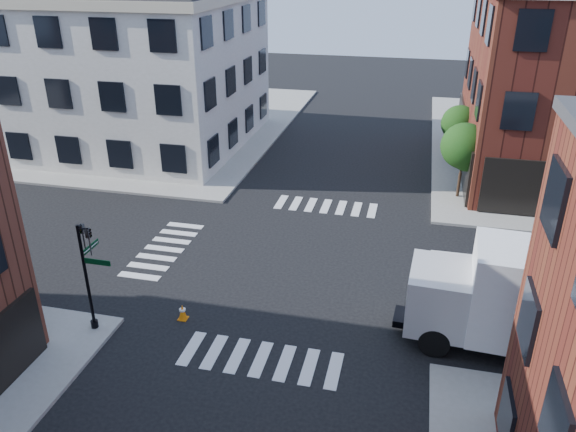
# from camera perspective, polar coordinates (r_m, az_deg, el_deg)

# --- Properties ---
(ground) EXTENTS (120.00, 120.00, 0.00)m
(ground) POSITION_cam_1_polar(r_m,az_deg,el_deg) (26.72, 1.32, -5.01)
(ground) COLOR black
(ground) RESTS_ON ground
(sidewalk_nw) EXTENTS (30.00, 30.00, 0.15)m
(sidewalk_nw) POSITION_cam_1_polar(r_m,az_deg,el_deg) (52.36, -16.89, 9.32)
(sidewalk_nw) COLOR gray
(sidewalk_nw) RESTS_ON ground
(building_nw) EXTENTS (22.00, 16.00, 11.00)m
(building_nw) POSITION_cam_1_polar(r_m,az_deg,el_deg) (46.00, -18.56, 13.99)
(building_nw) COLOR beige
(building_nw) RESTS_ON ground
(tree_near) EXTENTS (2.69, 2.69, 4.49)m
(tree_near) POSITION_cam_1_polar(r_m,az_deg,el_deg) (34.29, 17.53, 6.56)
(tree_near) COLOR black
(tree_near) RESTS_ON ground
(tree_far) EXTENTS (2.43, 2.43, 4.07)m
(tree_far) POSITION_cam_1_polar(r_m,az_deg,el_deg) (40.11, 17.07, 8.81)
(tree_far) COLOR black
(tree_far) RESTS_ON ground
(signal_pole) EXTENTS (1.29, 1.24, 4.60)m
(signal_pole) POSITION_cam_1_polar(r_m,az_deg,el_deg) (22.28, -19.64, -4.78)
(signal_pole) COLOR black
(signal_pole) RESTS_ON ground
(box_truck) EXTENTS (9.35, 3.29, 4.17)m
(box_truck) POSITION_cam_1_polar(r_m,az_deg,el_deg) (22.12, 24.51, -8.01)
(box_truck) COLOR white
(box_truck) RESTS_ON ground
(traffic_cone) EXTENTS (0.37, 0.37, 0.68)m
(traffic_cone) POSITION_cam_1_polar(r_m,az_deg,el_deg) (23.29, -10.66, -9.57)
(traffic_cone) COLOR orange
(traffic_cone) RESTS_ON ground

